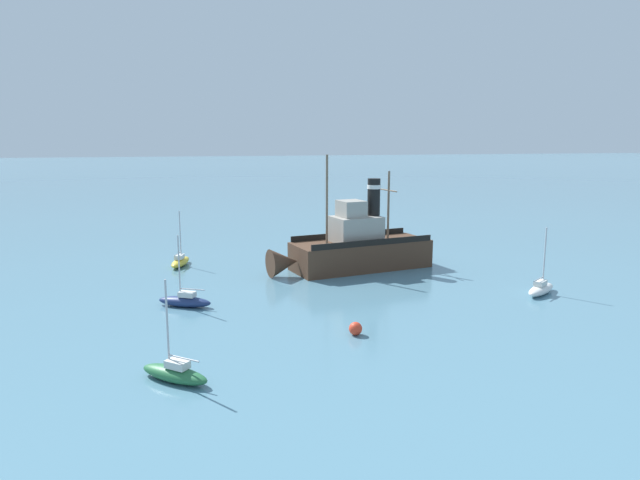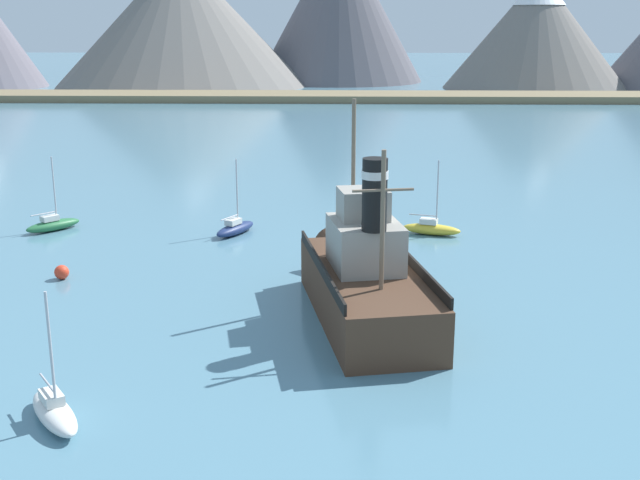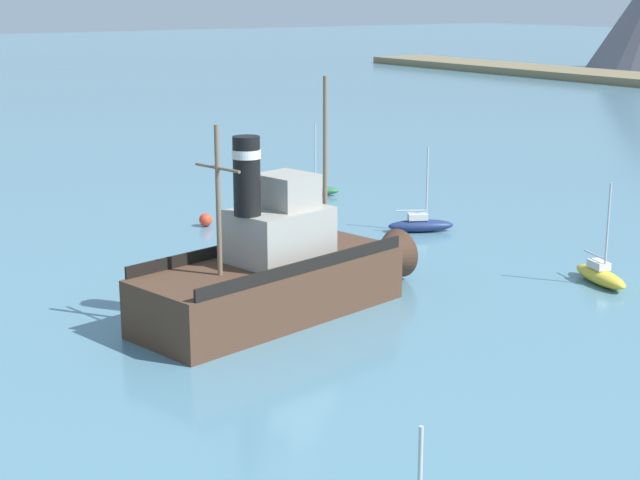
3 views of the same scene
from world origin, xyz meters
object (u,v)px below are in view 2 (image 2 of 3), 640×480
Objects in this scene: sailboat_green at (53,224)px; mooring_buoy at (62,272)px; sailboat_white at (54,411)px; old_tugboat at (364,278)px; sailboat_yellow at (431,228)px; sailboat_navy at (235,228)px.

sailboat_green is 10.92m from mooring_buoy.
sailboat_white is 6.28× the size of mooring_buoy.
old_tugboat is 15.56m from sailboat_yellow.
sailboat_green is 24.94m from sailboat_yellow.
sailboat_green is at bearing 177.11° from sailboat_navy.
sailboat_navy is (-7.96, 14.50, -1.40)m from old_tugboat.
sailboat_yellow is at bearing 58.23° from sailboat_white.
sailboat_yellow is at bearing 71.98° from old_tugboat.
old_tugboat reaches higher than sailboat_green.
old_tugboat is 15.49m from sailboat_white.
sailboat_white is at bearing -135.57° from old_tugboat.
old_tugboat is at bearing -36.88° from sailboat_green.
old_tugboat is 3.02× the size of sailboat_green.
sailboat_yellow and sailboat_navy have the same top height.
mooring_buoy is (-16.11, 4.96, -1.44)m from old_tugboat.
sailboat_white is (-11.02, -10.80, -1.40)m from old_tugboat.
sailboat_green is 6.28× the size of mooring_buoy.
sailboat_navy is 6.28× the size of mooring_buoy.
mooring_buoy is at bearing -130.53° from sailboat_navy.
mooring_buoy is (-5.09, 15.76, -0.04)m from sailboat_white.
sailboat_white and sailboat_green have the same top height.
sailboat_green is (-9.13, 25.92, 0.00)m from sailboat_white.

